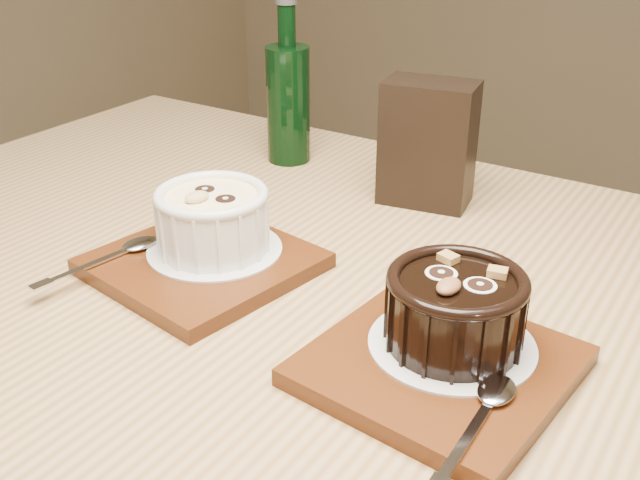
{
  "coord_description": "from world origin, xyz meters",
  "views": [
    {
      "loc": [
        0.11,
        -0.24,
        1.1
      ],
      "look_at": [
        -0.19,
        0.23,
        0.81
      ],
      "focal_mm": 42.0,
      "sensor_mm": 36.0,
      "label": 1
    }
  ],
  "objects_px": {
    "ramekin_white": "(213,217)",
    "table": "(324,379)",
    "tray_left": "(203,263)",
    "green_bottle": "(288,100)",
    "tray_right": "(439,366)",
    "ramekin_dark": "(455,307)",
    "condiment_stand": "(428,144)"
  },
  "relations": [
    {
      "from": "table",
      "to": "ramekin_dark",
      "type": "distance_m",
      "value": 0.2
    },
    {
      "from": "ramekin_dark",
      "to": "tray_left",
      "type": "bearing_deg",
      "value": -179.48
    },
    {
      "from": "table",
      "to": "condiment_stand",
      "type": "xyz_separation_m",
      "value": [
        -0.02,
        0.24,
        0.16
      ]
    },
    {
      "from": "ramekin_dark",
      "to": "condiment_stand",
      "type": "bearing_deg",
      "value": 121.66
    },
    {
      "from": "condiment_stand",
      "to": "green_bottle",
      "type": "bearing_deg",
      "value": 171.58
    },
    {
      "from": "ramekin_white",
      "to": "condiment_stand",
      "type": "height_order",
      "value": "condiment_stand"
    },
    {
      "from": "table",
      "to": "ramekin_dark",
      "type": "bearing_deg",
      "value": -12.68
    },
    {
      "from": "tray_left",
      "to": "green_bottle",
      "type": "xyz_separation_m",
      "value": [
        -0.1,
        0.29,
        0.07
      ]
    },
    {
      "from": "tray_left",
      "to": "table",
      "type": "bearing_deg",
      "value": 8.51
    },
    {
      "from": "ramekin_white",
      "to": "green_bottle",
      "type": "distance_m",
      "value": 0.3
    },
    {
      "from": "green_bottle",
      "to": "ramekin_white",
      "type": "bearing_deg",
      "value": -70.03
    },
    {
      "from": "tray_left",
      "to": "condiment_stand",
      "type": "bearing_deg",
      "value": 67.37
    },
    {
      "from": "table",
      "to": "condiment_stand",
      "type": "bearing_deg",
      "value": 93.6
    },
    {
      "from": "table",
      "to": "tray_right",
      "type": "height_order",
      "value": "tray_right"
    },
    {
      "from": "tray_left",
      "to": "green_bottle",
      "type": "height_order",
      "value": "green_bottle"
    },
    {
      "from": "ramekin_white",
      "to": "tray_right",
      "type": "xyz_separation_m",
      "value": [
        0.26,
        -0.05,
        -0.04
      ]
    },
    {
      "from": "table",
      "to": "tray_left",
      "type": "relative_size",
      "value": 6.74
    },
    {
      "from": "condiment_stand",
      "to": "green_bottle",
      "type": "xyz_separation_m",
      "value": [
        -0.21,
        0.03,
        0.01
      ]
    },
    {
      "from": "ramekin_dark",
      "to": "condiment_stand",
      "type": "xyz_separation_m",
      "value": [
        -0.15,
        0.27,
        0.02
      ]
    },
    {
      "from": "tray_left",
      "to": "ramekin_dark",
      "type": "distance_m",
      "value": 0.26
    },
    {
      "from": "ramekin_white",
      "to": "table",
      "type": "bearing_deg",
      "value": 15.26
    },
    {
      "from": "tray_right",
      "to": "green_bottle",
      "type": "xyz_separation_m",
      "value": [
        -0.36,
        0.33,
        0.07
      ]
    },
    {
      "from": "ramekin_white",
      "to": "tray_right",
      "type": "distance_m",
      "value": 0.26
    },
    {
      "from": "ramekin_dark",
      "to": "green_bottle",
      "type": "xyz_separation_m",
      "value": [
        -0.36,
        0.31,
        0.03
      ]
    },
    {
      "from": "tray_left",
      "to": "condiment_stand",
      "type": "xyz_separation_m",
      "value": [
        0.11,
        0.26,
        0.06
      ]
    },
    {
      "from": "table",
      "to": "condiment_stand",
      "type": "distance_m",
      "value": 0.29
    },
    {
      "from": "tray_left",
      "to": "ramekin_dark",
      "type": "height_order",
      "value": "ramekin_dark"
    },
    {
      "from": "table",
      "to": "ramekin_dark",
      "type": "relative_size",
      "value": 11.35
    },
    {
      "from": "condiment_stand",
      "to": "ramekin_dark",
      "type": "bearing_deg",
      "value": -61.41
    },
    {
      "from": "tray_left",
      "to": "tray_right",
      "type": "bearing_deg",
      "value": -7.06
    },
    {
      "from": "tray_left",
      "to": "condiment_stand",
      "type": "height_order",
      "value": "condiment_stand"
    },
    {
      "from": "tray_right",
      "to": "condiment_stand",
      "type": "xyz_separation_m",
      "value": [
        -0.15,
        0.29,
        0.06
      ]
    }
  ]
}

